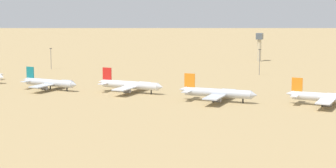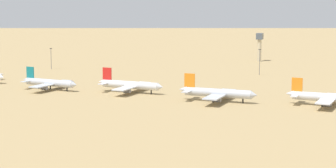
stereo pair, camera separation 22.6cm
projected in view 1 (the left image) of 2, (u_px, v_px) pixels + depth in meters
ground at (122, 98)px, 342.74m from camera, size 4000.00×4000.00×0.00m
ridge_west at (196, 1)px, 1365.73m from camera, size 387.58×352.40×76.75m
parked_jet_teal_1 at (49, 83)px, 369.25m from camera, size 39.40×33.27×13.01m
parked_jet_red_2 at (130, 85)px, 358.52m from camera, size 41.88×35.16×13.85m
parked_jet_orange_3 at (217, 93)px, 329.40m from camera, size 43.11×36.04×14.29m
parked_jet_orange_4 at (326, 97)px, 316.87m from camera, size 41.40×34.74×13.69m
control_tower at (259, 44)px, 519.36m from camera, size 5.20×5.20×23.52m
light_pole_west at (51, 57)px, 466.90m from camera, size 1.80×0.50×15.85m
light_pole_mid at (260, 60)px, 434.30m from camera, size 1.80×0.50×18.11m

